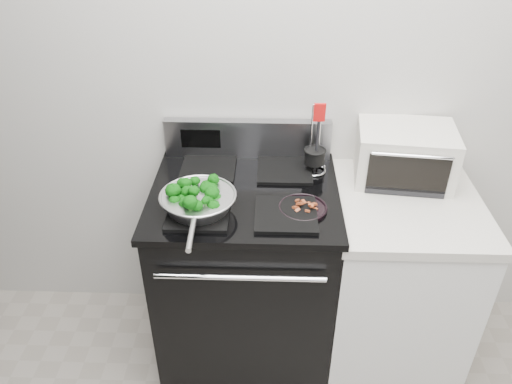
{
  "coord_description": "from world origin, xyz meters",
  "views": [
    {
      "loc": [
        -0.19,
        -0.33,
        2.09
      ],
      "look_at": [
        -0.25,
        1.36,
        0.98
      ],
      "focal_mm": 35.0,
      "sensor_mm": 36.0,
      "label": 1
    }
  ],
  "objects_px": {
    "utensil_holder": "(314,160)",
    "toaster_oven": "(404,154)",
    "bacon_plate": "(303,206)",
    "gas_range": "(246,273)",
    "skillet": "(198,201)"
  },
  "relations": [
    {
      "from": "utensil_holder",
      "to": "toaster_oven",
      "type": "bearing_deg",
      "value": -0.4
    },
    {
      "from": "utensil_holder",
      "to": "gas_range",
      "type": "bearing_deg",
      "value": -153.28
    },
    {
      "from": "bacon_plate",
      "to": "toaster_oven",
      "type": "height_order",
      "value": "toaster_oven"
    },
    {
      "from": "gas_range",
      "to": "toaster_oven",
      "type": "distance_m",
      "value": 0.9
    },
    {
      "from": "gas_range",
      "to": "utensil_holder",
      "type": "height_order",
      "value": "utensil_holder"
    },
    {
      "from": "gas_range",
      "to": "utensil_holder",
      "type": "bearing_deg",
      "value": 29.23
    },
    {
      "from": "bacon_plate",
      "to": "utensil_holder",
      "type": "relative_size",
      "value": 0.58
    },
    {
      "from": "gas_range",
      "to": "toaster_oven",
      "type": "relative_size",
      "value": 2.57
    },
    {
      "from": "bacon_plate",
      "to": "toaster_oven",
      "type": "distance_m",
      "value": 0.55
    },
    {
      "from": "gas_range",
      "to": "utensil_holder",
      "type": "relative_size",
      "value": 3.42
    },
    {
      "from": "bacon_plate",
      "to": "utensil_holder",
      "type": "distance_m",
      "value": 0.3
    },
    {
      "from": "gas_range",
      "to": "bacon_plate",
      "type": "relative_size",
      "value": 5.86
    },
    {
      "from": "gas_range",
      "to": "bacon_plate",
      "type": "distance_m",
      "value": 0.55
    },
    {
      "from": "utensil_holder",
      "to": "toaster_oven",
      "type": "xyz_separation_m",
      "value": [
        0.39,
        0.01,
        0.03
      ]
    },
    {
      "from": "skillet",
      "to": "toaster_oven",
      "type": "relative_size",
      "value": 1.09
    }
  ]
}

